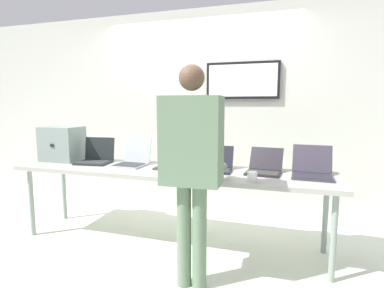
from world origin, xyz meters
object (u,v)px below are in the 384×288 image
(laptop_station_2, at_px, (175,162))
(coffee_mug, at_px, (252,177))
(laptop_station_4, at_px, (264,167))
(laptop_station_5, at_px, (312,170))
(workbench, at_px, (169,174))
(laptop_station_0, at_px, (96,157))
(person, at_px, (192,156))
(laptop_station_3, at_px, (213,165))
(laptop_station_1, at_px, (133,159))
(equipment_box, at_px, (62,144))

(laptop_station_2, xyz_separation_m, coffee_mug, (0.81, -0.33, -0.02))
(laptop_station_4, height_order, laptop_station_5, laptop_station_5)
(workbench, height_order, coffee_mug, coffee_mug)
(laptop_station_0, bearing_deg, coffee_mug, -10.50)
(laptop_station_5, xyz_separation_m, person, (-0.90, -0.71, 0.19))
(laptop_station_3, xyz_separation_m, coffee_mug, (0.41, -0.32, -0.01))
(laptop_station_3, bearing_deg, workbench, -170.72)
(workbench, distance_m, laptop_station_1, 0.45)
(laptop_station_0, relative_size, laptop_station_1, 1.05)
(laptop_station_5, bearing_deg, equipment_box, -179.70)
(equipment_box, bearing_deg, laptop_station_1, -0.51)
(workbench, xyz_separation_m, laptop_station_4, (0.92, 0.10, 0.10))
(laptop_station_0, bearing_deg, laptop_station_1, -0.12)
(coffee_mug, bearing_deg, laptop_station_0, 169.50)
(laptop_station_0, bearing_deg, laptop_station_2, 0.35)
(laptop_station_0, bearing_deg, workbench, -4.52)
(equipment_box, relative_size, laptop_station_2, 1.25)
(equipment_box, xyz_separation_m, coffee_mug, (2.17, -0.33, -0.15))
(equipment_box, height_order, person, person)
(laptop_station_4, relative_size, person, 0.22)
(workbench, distance_m, laptop_station_2, 0.14)
(laptop_station_0, distance_m, laptop_station_5, 2.22)
(equipment_box, bearing_deg, laptop_station_4, 0.55)
(equipment_box, height_order, laptop_station_2, equipment_box)
(laptop_station_4, xyz_separation_m, laptop_station_5, (0.42, -0.01, 0.01))
(laptop_station_3, bearing_deg, coffee_mug, -38.21)
(equipment_box, distance_m, coffee_mug, 2.20)
(workbench, bearing_deg, laptop_station_2, 64.92)
(equipment_box, bearing_deg, laptop_station_2, -0.06)
(workbench, xyz_separation_m, laptop_station_3, (0.44, 0.07, 0.10))
(person, bearing_deg, laptop_station_1, 141.36)
(workbench, xyz_separation_m, equipment_box, (-1.32, 0.08, 0.24))
(laptop_station_3, bearing_deg, laptop_station_0, -179.94)
(laptop_station_4, bearing_deg, laptop_station_3, -176.79)
(workbench, distance_m, laptop_station_5, 1.34)
(laptop_station_4, xyz_separation_m, person, (-0.48, -0.72, 0.20))
(workbench, bearing_deg, laptop_station_3, 9.28)
(workbench, distance_m, laptop_station_0, 0.89)
(laptop_station_1, xyz_separation_m, coffee_mug, (1.27, -0.32, -0.02))
(equipment_box, height_order, coffee_mug, equipment_box)
(laptop_station_2, xyz_separation_m, person, (0.40, -0.70, 0.19))
(laptop_station_3, height_order, coffee_mug, laptop_station_3)
(laptop_station_1, xyz_separation_m, person, (0.86, -0.69, 0.19))
(laptop_station_0, xyz_separation_m, laptop_station_2, (0.92, 0.01, -0.00))
(equipment_box, relative_size, laptop_station_1, 1.19)
(laptop_station_1, bearing_deg, laptop_station_5, 0.70)
(laptop_station_0, height_order, laptop_station_4, laptop_station_0)
(person, xyz_separation_m, coffee_mug, (0.41, 0.37, -0.21))
(laptop_station_5, bearing_deg, laptop_station_0, -179.46)
(laptop_station_5, bearing_deg, laptop_station_2, -179.33)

